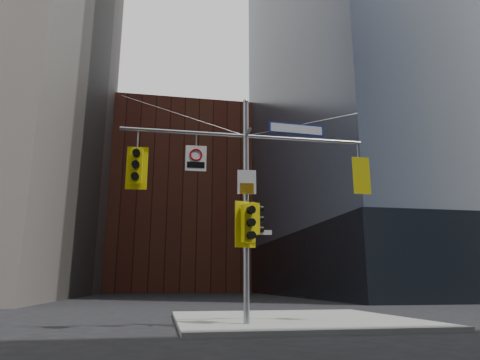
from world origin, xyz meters
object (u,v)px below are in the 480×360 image
object	(u,v)px
signal_assembly	(246,183)
traffic_light_east_arm	(359,177)
traffic_light_pole_side	(256,219)
regulatory_sign_arm	(196,157)
traffic_light_pole_front	(248,223)
street_sign_blade	(297,129)
traffic_light_west_arm	(136,166)

from	to	relation	value
signal_assembly	traffic_light_east_arm	size ratio (longest dim) A/B	6.40
traffic_light_pole_side	regulatory_sign_arm	bearing A→B (deg)	84.89
traffic_light_pole_side	traffic_light_pole_front	distance (m)	0.46
signal_assembly	traffic_light_pole_front	xyz separation A→B (m)	(-0.00, -0.27, -1.33)
traffic_light_east_arm	traffic_light_pole_side	world-z (taller)	traffic_light_east_arm
traffic_light_east_arm	signal_assembly	bearing A→B (deg)	0.70
street_sign_blade	regulatory_sign_arm	size ratio (longest dim) A/B	2.35
traffic_light_east_arm	regulatory_sign_arm	xyz separation A→B (m)	(-5.50, -0.02, 0.38)
traffic_light_pole_side	street_sign_blade	world-z (taller)	street_sign_blade
traffic_light_west_arm	traffic_light_east_arm	xyz separation A→B (m)	(7.31, -0.01, -0.00)
signal_assembly	regulatory_sign_arm	world-z (taller)	signal_assembly
traffic_light_pole_side	street_sign_blade	size ratio (longest dim) A/B	0.51
traffic_light_pole_front	traffic_light_west_arm	bearing A→B (deg)	160.59
traffic_light_pole_front	signal_assembly	bearing A→B (deg)	74.89
regulatory_sign_arm	traffic_light_east_arm	bearing A→B (deg)	1.45
traffic_light_pole_side	regulatory_sign_arm	xyz separation A→B (m)	(-1.94, -0.03, 1.90)
traffic_light_west_arm	street_sign_blade	distance (m)	5.39
traffic_light_west_arm	traffic_light_east_arm	distance (m)	7.31
signal_assembly	traffic_light_west_arm	world-z (taller)	signal_assembly
traffic_light_pole_side	traffic_light_pole_front	size ratio (longest dim) A/B	0.69
traffic_light_east_arm	traffic_light_pole_front	world-z (taller)	traffic_light_east_arm
signal_assembly	traffic_light_west_arm	distance (m)	3.45
street_sign_blade	traffic_light_west_arm	bearing A→B (deg)	176.53
traffic_light_pole_front	regulatory_sign_arm	xyz separation A→B (m)	(-1.61, 0.25, 2.09)
traffic_light_east_arm	street_sign_blade	distance (m)	2.65
traffic_light_pole_front	street_sign_blade	xyz separation A→B (m)	(1.74, 0.27, 3.26)
traffic_light_east_arm	regulatory_sign_arm	world-z (taller)	regulatory_sign_arm
traffic_light_west_arm	street_sign_blade	world-z (taller)	street_sign_blade
traffic_light_pole_side	regulatory_sign_arm	distance (m)	2.72
traffic_light_east_arm	regulatory_sign_arm	size ratio (longest dim) A/B	1.52
signal_assembly	regulatory_sign_arm	distance (m)	1.78
signal_assembly	traffic_light_pole_side	xyz separation A→B (m)	(0.32, 0.01, -1.14)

